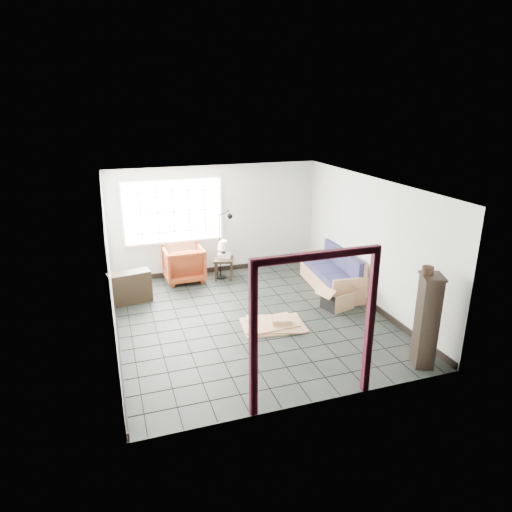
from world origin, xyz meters
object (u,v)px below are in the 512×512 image
object	(u,v)px
side_table	(224,262)
tall_shelf	(427,320)
armchair	(184,262)
futon_sofa	(334,275)

from	to	relation	value
side_table	tall_shelf	bearing A→B (deg)	-66.29
armchair	side_table	size ratio (longest dim) A/B	1.58
armchair	side_table	xyz separation A→B (m)	(0.91, -0.17, -0.04)
tall_shelf	side_table	bearing A→B (deg)	135.72
futon_sofa	side_table	distance (m)	2.57
armchair	side_table	bearing A→B (deg)	167.39
futon_sofa	armchair	world-z (taller)	armchair
futon_sofa	side_table	world-z (taller)	futon_sofa
futon_sofa	side_table	size ratio (longest dim) A/B	3.61
futon_sofa	armchair	distance (m)	3.45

